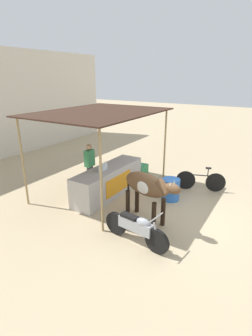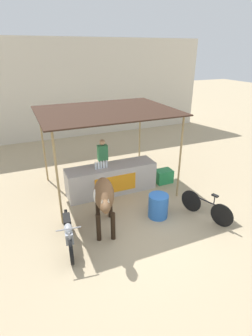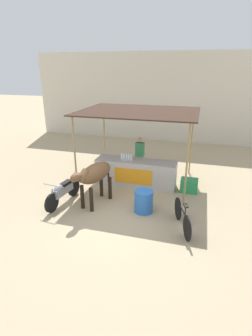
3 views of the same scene
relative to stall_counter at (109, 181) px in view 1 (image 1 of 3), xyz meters
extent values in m
plane|color=tan|center=(0.00, -2.20, -0.48)|extent=(60.00, 60.00, 0.00)
cube|color=#B2ADA8|center=(0.00, 0.00, 0.00)|extent=(3.00, 0.80, 0.96)
cube|color=orange|center=(0.00, -0.41, 0.00)|extent=(1.40, 0.02, 0.58)
cube|color=#382319|center=(0.00, 0.30, 2.24)|extent=(4.20, 3.20, 0.04)
cylinder|color=#997F51|center=(-1.89, -1.14, 0.88)|extent=(0.06, 0.06, 2.72)
cylinder|color=#997F51|center=(1.89, -1.14, 0.88)|extent=(0.06, 0.06, 2.72)
cylinder|color=#997F51|center=(-1.89, 1.74, 0.88)|extent=(0.06, 0.06, 2.72)
cylinder|color=#997F51|center=(1.89, 1.74, 0.88)|extent=(0.06, 0.06, 2.72)
cylinder|color=silver|center=(-0.53, -0.05, 0.59)|extent=(0.07, 0.07, 0.22)
cylinder|color=white|center=(-0.53, -0.05, 0.71)|extent=(0.04, 0.04, 0.03)
cylinder|color=silver|center=(-0.44, -0.05, 0.59)|extent=(0.07, 0.07, 0.22)
cylinder|color=white|center=(-0.44, -0.05, 0.71)|extent=(0.04, 0.04, 0.03)
cylinder|color=silver|center=(-0.35, -0.05, 0.59)|extent=(0.07, 0.07, 0.22)
cylinder|color=white|center=(-0.35, -0.05, 0.71)|extent=(0.04, 0.04, 0.03)
cylinder|color=silver|center=(-0.26, -0.05, 0.59)|extent=(0.07, 0.07, 0.22)
cylinder|color=white|center=(-0.26, -0.05, 0.71)|extent=(0.04, 0.04, 0.03)
cylinder|color=silver|center=(-0.17, -0.05, 0.59)|extent=(0.07, 0.07, 0.22)
cylinder|color=white|center=(-0.17, -0.05, 0.71)|extent=(0.04, 0.04, 0.03)
cylinder|color=#383842|center=(-0.03, 0.75, -0.04)|extent=(0.22, 0.22, 0.88)
cube|color=#337F4C|center=(-0.03, 0.75, 0.68)|extent=(0.34, 0.20, 0.56)
sphere|color=tan|center=(-0.03, 0.75, 1.07)|extent=(0.20, 0.20, 0.20)
cube|color=#268C4C|center=(1.99, -0.10, -0.24)|extent=(0.60, 0.44, 0.48)
cylinder|color=blue|center=(0.73, -1.90, -0.13)|extent=(0.57, 0.57, 0.70)
ellipsoid|color=brown|center=(-0.86, -1.81, 0.60)|extent=(0.89, 1.49, 0.60)
cylinder|color=black|center=(-0.82, -2.33, -0.09)|extent=(0.12, 0.12, 0.78)
cylinder|color=black|center=(-1.17, -2.23, -0.09)|extent=(0.12, 0.12, 0.78)
cylinder|color=black|center=(-0.55, -1.39, -0.09)|extent=(0.12, 0.12, 0.78)
cylinder|color=black|center=(-0.89, -1.28, -0.09)|extent=(0.12, 0.12, 0.78)
cylinder|color=brown|center=(-1.02, -2.38, 0.71)|extent=(0.36, 0.50, 0.41)
ellipsoid|color=brown|center=(-1.11, -2.67, 0.77)|extent=(0.33, 0.48, 0.26)
cone|color=beige|center=(-1.03, -2.67, 0.91)|extent=(0.05, 0.05, 0.10)
cone|color=beige|center=(-1.17, -2.63, 0.91)|extent=(0.05, 0.05, 0.10)
cylinder|color=black|center=(-0.67, -1.17, 0.33)|extent=(0.06, 0.06, 0.60)
ellipsoid|color=silver|center=(-1.10, -1.84, 0.60)|extent=(0.22, 0.45, 0.32)
cylinder|color=black|center=(-1.97, -2.70, -0.18)|extent=(0.15, 0.61, 0.60)
cylinder|color=black|center=(-1.83, -1.51, -0.18)|extent=(0.15, 0.61, 0.60)
cube|color=#999EA5|center=(-1.90, -2.10, 0.00)|extent=(0.29, 0.92, 0.28)
ellipsoid|color=#999EA5|center=(-1.93, -2.32, 0.16)|extent=(0.24, 0.38, 0.20)
cube|color=black|center=(-1.88, -1.93, 0.16)|extent=(0.23, 0.46, 0.10)
cylinder|color=#99999E|center=(-1.97, -2.65, 0.40)|extent=(0.55, 0.10, 0.03)
cylinder|color=#99999E|center=(-1.97, -2.68, 0.02)|extent=(0.07, 0.21, 0.49)
cylinder|color=black|center=(1.78, -2.03, -0.15)|extent=(0.25, 0.64, 0.66)
cylinder|color=black|center=(2.11, -2.98, -0.15)|extent=(0.25, 0.64, 0.66)
cylinder|color=black|center=(1.94, -2.50, 0.07)|extent=(0.31, 0.82, 0.04)
cylinder|color=black|center=(2.02, -2.71, 0.19)|extent=(0.03, 0.03, 0.28)
cube|color=black|center=(2.02, -2.71, 0.35)|extent=(0.15, 0.20, 0.04)
camera|label=1|loc=(-6.54, -4.71, 3.30)|focal=28.00mm
camera|label=2|loc=(-2.65, -7.42, 3.98)|focal=28.00mm
camera|label=3|loc=(2.18, -8.88, 3.71)|focal=28.00mm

